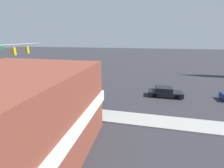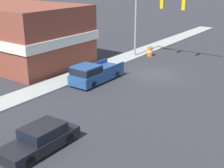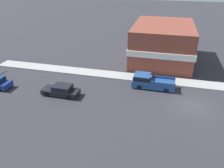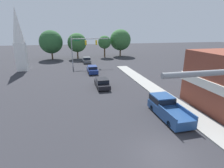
% 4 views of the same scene
% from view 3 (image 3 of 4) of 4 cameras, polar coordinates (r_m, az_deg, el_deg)
% --- Properties ---
extents(ground_plane, '(200.00, 200.00, 0.00)m').
position_cam_3_polar(ground_plane, '(27.05, 20.27, -5.36)').
color(ground_plane, '#2D2D33').
extents(sidewalk_curb, '(2.40, 60.00, 0.14)m').
position_cam_3_polar(sidewalk_curb, '(31.98, 19.60, 0.18)').
color(sidewalk_curb, '#9E9E99').
rests_on(sidewalk_curb, ground).
extents(car_lead, '(1.79, 4.60, 1.41)m').
position_cam_3_polar(car_lead, '(27.81, -13.08, -1.53)').
color(car_lead, black).
rests_on(car_lead, ground).
extents(pickup_truck_parked, '(2.06, 5.54, 1.80)m').
position_cam_3_polar(pickup_truck_parked, '(29.24, 9.82, 0.67)').
color(pickup_truck_parked, black).
rests_on(pickup_truck_parked, ground).
extents(corner_brick_building, '(13.37, 9.86, 6.16)m').
position_cam_3_polar(corner_brick_building, '(38.37, 13.01, 10.47)').
color(corner_brick_building, brown).
rests_on(corner_brick_building, ground).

